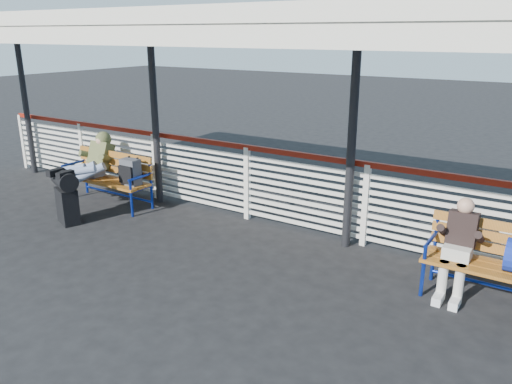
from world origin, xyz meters
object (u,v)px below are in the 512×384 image
Objects in this scene: traveler_man at (85,167)px; luggage_stack at (66,195)px; companion_person at (458,247)px; bench_left at (115,173)px.

luggage_stack is at bearing -63.30° from traveler_man.
traveler_man is 6.06m from companion_person.
companion_person reaches higher than bench_left.
companion_person reaches higher than luggage_stack.
bench_left reaches higher than luggage_stack.
traveler_man reaches higher than luggage_stack.
traveler_man reaches higher than bench_left.
companion_person is at bearing 30.57° from luggage_stack.
bench_left is (-0.01, 1.03, 0.12)m from luggage_stack.
companion_person is (6.05, 0.26, -0.13)m from traveler_man.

